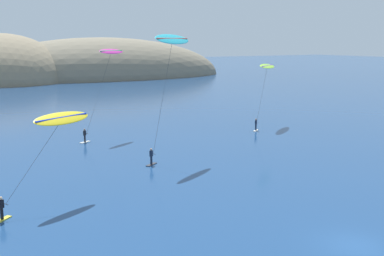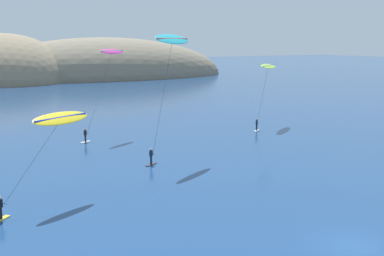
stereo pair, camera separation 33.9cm
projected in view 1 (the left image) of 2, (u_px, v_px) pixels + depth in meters
ground_plane at (356, 246)px, 29.06m from camera, size 600.00×600.00×0.00m
headland_island at (77, 78)px, 162.56m from camera, size 98.74×50.78×29.26m
kitesurfer_magenta at (109, 60)px, 61.34m from camera, size 7.93×5.03×11.29m
kitesurfer_cyan at (171, 46)px, 49.29m from camera, size 7.33×4.68×12.98m
kitesurfer_yellow at (58, 125)px, 36.63m from camera, size 8.58×5.02×6.83m
kitesurfer_lime at (267, 70)px, 69.68m from camera, size 8.26×6.52×8.97m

